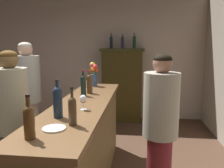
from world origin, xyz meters
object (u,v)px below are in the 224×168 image
cheese_plate (54,128)px  bartender (160,130)px  patron_by_cabinet (13,123)px  display_bottle_left (111,42)px  patron_tall (29,91)px  wine_glass_front (83,100)px  wine_bottle_rose (83,84)px  wine_glass_mid (88,82)px  wine_bottle_merlot (72,109)px  patron_near_entrance (28,96)px  flower_arrangement (93,74)px  display_bottle_midleft (123,42)px  wine_bottle_syrah (89,83)px  wine_bottle_chardonnay (58,101)px  display_cabinet (122,84)px  wine_bottle_riesling (29,120)px  display_bottle_center (134,41)px  bar_counter (84,147)px

cheese_plate → bartender: size_ratio=0.11×
patron_by_cabinet → display_bottle_left: bearing=47.3°
patron_tall → bartender: size_ratio=1.01×
wine_glass_front → wine_bottle_rose: bearing=103.7°
wine_glass_mid → patron_tall: patron_tall is taller
wine_bottle_merlot → patron_by_cabinet: patron_by_cabinet is taller
patron_tall → patron_near_entrance: bearing=-15.8°
wine_bottle_rose → patron_near_entrance: bearing=158.3°
flower_arrangement → patron_by_cabinet: bearing=-111.7°
wine_bottle_merlot → display_bottle_midleft: display_bottle_midleft is taller
wine_bottle_syrah → display_bottle_left: (0.03, 2.08, 0.57)m
wine_bottle_rose → wine_bottle_syrah: wine_bottle_rose is taller
wine_bottle_chardonnay → bartender: 0.99m
wine_bottle_merlot → wine_bottle_syrah: same height
wine_bottle_merlot → patron_by_cabinet: bearing=151.4°
wine_bottle_chardonnay → wine_glass_front: size_ratio=2.26×
flower_arrangement → display_cabinet: bearing=77.6°
cheese_plate → patron_tall: patron_tall is taller
patron_by_cabinet → wine_glass_front: bearing=-27.8°
wine_glass_front → bartender: 0.79m
cheese_plate → patron_near_entrance: size_ratio=0.10×
wine_bottle_rose → display_bottle_left: size_ratio=0.98×
wine_bottle_chardonnay → wine_bottle_syrah: size_ratio=1.10×
wine_bottle_merlot → display_bottle_left: display_bottle_left is taller
display_bottle_midleft → patron_tall: size_ratio=0.19×
wine_bottle_chardonnay → bartender: size_ratio=0.21×
wine_bottle_riesling → display_bottle_midleft: 3.65m
display_bottle_midleft → display_bottle_center: display_bottle_center is taller
bar_counter → wine_glass_front: bearing=-74.8°
wine_glass_front → patron_tall: (-1.40, 1.68, -0.28)m
wine_bottle_riesling → patron_tall: 2.71m
wine_bottle_syrah → wine_glass_mid: wine_bottle_syrah is taller
wine_bottle_chardonnay → patron_by_cabinet: patron_by_cabinet is taller
bar_counter → patron_by_cabinet: patron_by_cabinet is taller
wine_glass_front → patron_near_entrance: size_ratio=0.09×
wine_bottle_syrah → patron_by_cabinet: bearing=-127.0°
cheese_plate → display_bottle_midleft: display_bottle_midleft is taller
patron_near_entrance → display_bottle_left: bearing=84.5°
wine_bottle_rose → patron_by_cabinet: (-0.56, -0.65, -0.30)m
wine_bottle_riesling → display_bottle_center: (0.60, 3.58, 0.58)m
display_cabinet → display_bottle_center: (0.25, 0.00, 0.92)m
display_bottle_left → patron_near_entrance: bearing=-117.8°
flower_arrangement → wine_bottle_syrah: bearing=-83.7°
cheese_plate → display_bottle_center: display_bottle_center is taller
wine_bottle_riesling → wine_bottle_chardonnay: (0.03, 0.46, 0.02)m
display_cabinet → wine_glass_mid: bearing=-101.6°
wine_glass_mid → patron_tall: size_ratio=0.08×
display_cabinet → wine_bottle_chardonnay: (-0.32, -3.12, 0.36)m
bar_counter → wine_bottle_merlot: (0.10, -0.72, 0.64)m
bar_counter → display_bottle_midleft: display_bottle_midleft is taller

